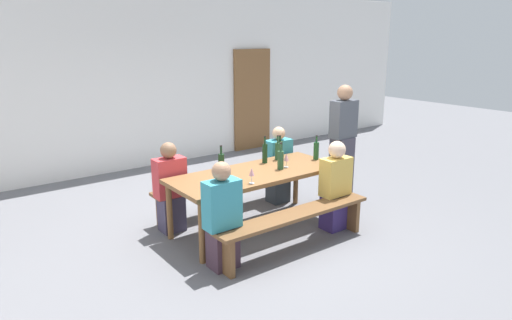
# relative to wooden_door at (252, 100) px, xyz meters

# --- Properties ---
(ground_plane) EXTENTS (24.00, 24.00, 0.00)m
(ground_plane) POSITION_rel_wooden_door_xyz_m (-2.50, -3.46, -1.05)
(ground_plane) COLOR slate
(back_wall) EXTENTS (14.00, 0.20, 3.20)m
(back_wall) POSITION_rel_wooden_door_xyz_m (-2.50, 0.14, 0.55)
(back_wall) COLOR white
(back_wall) RESTS_ON ground
(wooden_door) EXTENTS (0.90, 0.06, 2.10)m
(wooden_door) POSITION_rel_wooden_door_xyz_m (0.00, 0.00, 0.00)
(wooden_door) COLOR brown
(wooden_door) RESTS_ON ground
(tasting_table) EXTENTS (2.16, 0.87, 0.75)m
(tasting_table) POSITION_rel_wooden_door_xyz_m (-2.50, -3.46, -0.37)
(tasting_table) COLOR brown
(tasting_table) RESTS_ON ground
(bench_near) EXTENTS (2.06, 0.30, 0.45)m
(bench_near) POSITION_rel_wooden_door_xyz_m (-2.50, -4.20, -0.69)
(bench_near) COLOR brown
(bench_near) RESTS_ON ground
(bench_far) EXTENTS (2.06, 0.30, 0.45)m
(bench_far) POSITION_rel_wooden_door_xyz_m (-2.50, -2.73, -0.69)
(bench_far) COLOR brown
(bench_far) RESTS_ON ground
(wine_bottle_0) EXTENTS (0.08, 0.08, 0.34)m
(wine_bottle_0) POSITION_rel_wooden_door_xyz_m (-2.18, -3.55, -0.18)
(wine_bottle_0) COLOR #234C2D
(wine_bottle_0) RESTS_ON tasting_table
(wine_bottle_1) EXTENTS (0.07, 0.07, 0.31)m
(wine_bottle_1) POSITION_rel_wooden_door_xyz_m (-1.82, -3.10, -0.18)
(wine_bottle_1) COLOR #143319
(wine_bottle_1) RESTS_ON tasting_table
(wine_bottle_2) EXTENTS (0.08, 0.08, 0.32)m
(wine_bottle_2) POSITION_rel_wooden_door_xyz_m (-2.81, -3.17, -0.18)
(wine_bottle_2) COLOR #143319
(wine_bottle_2) RESTS_ON tasting_table
(wine_bottle_3) EXTENTS (0.07, 0.07, 0.33)m
(wine_bottle_3) POSITION_rel_wooden_door_xyz_m (-1.93, -3.18, -0.18)
(wine_bottle_3) COLOR #234C2D
(wine_bottle_3) RESTS_ON tasting_table
(wine_bottle_4) EXTENTS (0.07, 0.07, 0.36)m
(wine_bottle_4) POSITION_rel_wooden_door_xyz_m (-2.16, -3.20, -0.17)
(wine_bottle_4) COLOR #143319
(wine_bottle_4) RESTS_ON tasting_table
(wine_bottle_5) EXTENTS (0.07, 0.07, 0.33)m
(wine_bottle_5) POSITION_rel_wooden_door_xyz_m (-1.50, -3.48, -0.18)
(wine_bottle_5) COLOR #194723
(wine_bottle_5) RESTS_ON tasting_table
(wine_glass_0) EXTENTS (0.07, 0.07, 0.19)m
(wine_glass_0) POSITION_rel_wooden_door_xyz_m (-2.08, -3.54, -0.17)
(wine_glass_0) COLOR silver
(wine_glass_0) RESTS_ON tasting_table
(wine_glass_1) EXTENTS (0.06, 0.06, 0.18)m
(wine_glass_1) POSITION_rel_wooden_door_xyz_m (-2.81, -3.80, -0.17)
(wine_glass_1) COLOR silver
(wine_glass_1) RESTS_ON tasting_table
(seated_guest_near_0) EXTENTS (0.38, 0.24, 1.15)m
(seated_guest_near_0) POSITION_rel_wooden_door_xyz_m (-3.37, -4.05, -0.50)
(seated_guest_near_0) COLOR #422D39
(seated_guest_near_0) RESTS_ON ground
(seated_guest_near_1) EXTENTS (0.39, 0.24, 1.14)m
(seated_guest_near_1) POSITION_rel_wooden_door_xyz_m (-1.71, -4.05, -0.51)
(seated_guest_near_1) COLOR navy
(seated_guest_near_1) RESTS_ON ground
(seated_guest_far_0) EXTENTS (0.38, 0.24, 1.13)m
(seated_guest_far_0) POSITION_rel_wooden_door_xyz_m (-3.37, -2.88, -0.51)
(seated_guest_far_0) COLOR #3C374F
(seated_guest_far_0) RESTS_ON ground
(seated_guest_far_1) EXTENTS (0.38, 0.24, 1.12)m
(seated_guest_far_1) POSITION_rel_wooden_door_xyz_m (-1.65, -2.88, -0.52)
(seated_guest_far_1) COLOR #323A42
(seated_guest_far_1) RESTS_ON ground
(standing_host) EXTENTS (0.38, 0.24, 1.70)m
(standing_host) POSITION_rel_wooden_door_xyz_m (-0.88, -3.38, -0.21)
(standing_host) COLOR #403E4C
(standing_host) RESTS_ON ground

